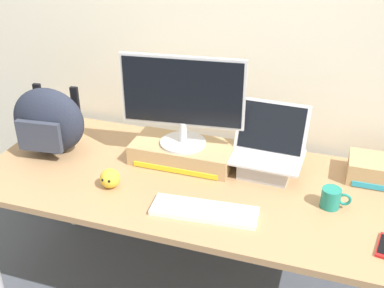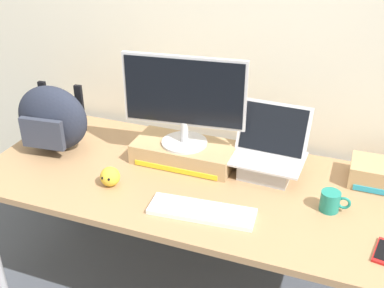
{
  "view_description": "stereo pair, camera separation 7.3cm",
  "coord_description": "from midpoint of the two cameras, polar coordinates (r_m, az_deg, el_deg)",
  "views": [
    {
      "loc": [
        0.56,
        -1.7,
        1.88
      ],
      "look_at": [
        0.0,
        0.0,
        0.9
      ],
      "focal_mm": 44.55,
      "sensor_mm": 36.0,
      "label": 1
    },
    {
      "loc": [
        0.63,
        -1.68,
        1.88
      ],
      "look_at": [
        0.0,
        0.0,
        0.9
      ],
      "focal_mm": 44.55,
      "sensor_mm": 36.0,
      "label": 2
    }
  ],
  "objects": [
    {
      "name": "toner_box_yellow",
      "position": [
        2.25,
        -2.0,
        -1.02
      ],
      "size": [
        0.48,
        0.24,
        0.09
      ],
      "color": "tan",
      "rests_on": "desk"
    },
    {
      "name": "external_keyboard",
      "position": [
        1.92,
        0.4,
        -8.02
      ],
      "size": [
        0.44,
        0.17,
        0.02
      ],
      "rotation": [
        0.0,
        0.0,
        0.08
      ],
      "color": "white",
      "rests_on": "desk"
    },
    {
      "name": "plush_toy",
      "position": [
        2.1,
        -10.76,
        -4.08
      ],
      "size": [
        0.09,
        0.09,
        0.09
      ],
      "color": "gold",
      "rests_on": "desk"
    },
    {
      "name": "desk",
      "position": [
        2.17,
        -0.96,
        -5.61
      ],
      "size": [
        1.92,
        0.83,
        0.72
      ],
      "color": "#A87F56",
      "rests_on": "ground"
    },
    {
      "name": "back_wall",
      "position": [
        2.36,
        3.13,
        14.27
      ],
      "size": [
        7.0,
        0.1,
        2.6
      ],
      "primitive_type": "cube",
      "color": "silver",
      "rests_on": "ground"
    },
    {
      "name": "coffee_mug",
      "position": [
        2.01,
        15.37,
        -6.26
      ],
      "size": [
        0.12,
        0.08,
        0.09
      ],
      "color": "#1E7F70",
      "rests_on": "desk"
    },
    {
      "name": "open_laptop",
      "position": [
        2.18,
        7.99,
        -1.79
      ],
      "size": [
        0.33,
        0.26,
        0.31
      ],
      "rotation": [
        0.0,
        0.0,
        -0.04
      ],
      "color": "#ADADB2",
      "rests_on": "desk"
    },
    {
      "name": "desktop_monitor",
      "position": [
        2.13,
        -2.13,
        5.36
      ],
      "size": [
        0.56,
        0.21,
        0.43
      ],
      "rotation": [
        0.0,
        0.0,
        0.12
      ],
      "color": "silver",
      "rests_on": "toner_box_yellow"
    },
    {
      "name": "messenger_backpack",
      "position": [
        2.39,
        -17.63,
        2.63
      ],
      "size": [
        0.37,
        0.25,
        0.33
      ],
      "rotation": [
        0.0,
        0.0,
        0.1
      ],
      "color": "#232838",
      "rests_on": "desk"
    }
  ]
}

